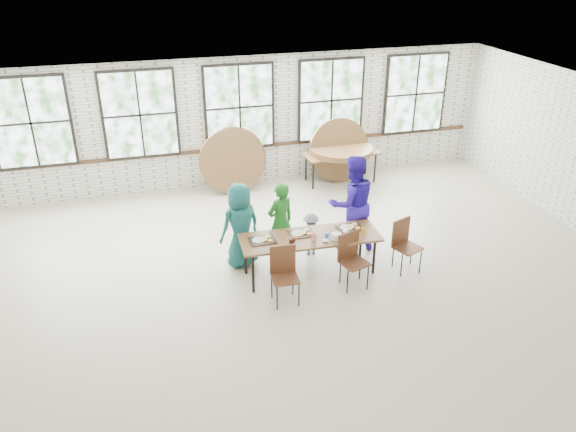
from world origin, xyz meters
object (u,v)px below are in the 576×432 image
(dining_table, at_px, (310,239))
(chair_near_right, at_px, (351,255))
(storage_table, at_px, (341,154))
(chair_near_left, at_px, (284,270))

(dining_table, bearing_deg, chair_near_right, -38.36)
(chair_near_right, height_order, storage_table, chair_near_right)
(chair_near_left, relative_size, chair_near_right, 1.00)
(chair_near_left, bearing_deg, storage_table, 62.95)
(chair_near_left, xyz_separation_m, chair_near_right, (1.21, 0.13, 0.00))
(chair_near_right, relative_size, storage_table, 0.51)
(chair_near_left, distance_m, storage_table, 5.13)
(dining_table, height_order, storage_table, same)
(chair_near_left, distance_m, chair_near_right, 1.22)
(dining_table, distance_m, chair_near_left, 0.90)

